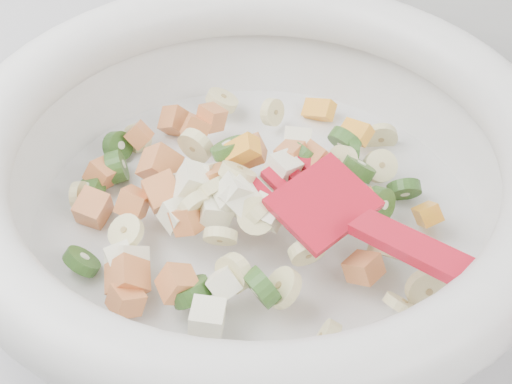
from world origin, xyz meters
The scene contains 1 object.
mixing_bowl centered at (0.18, 1.45, 0.96)m, with size 0.49×0.42×0.13m.
Camera 1 is at (0.38, 1.10, 1.33)m, focal length 55.00 mm.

